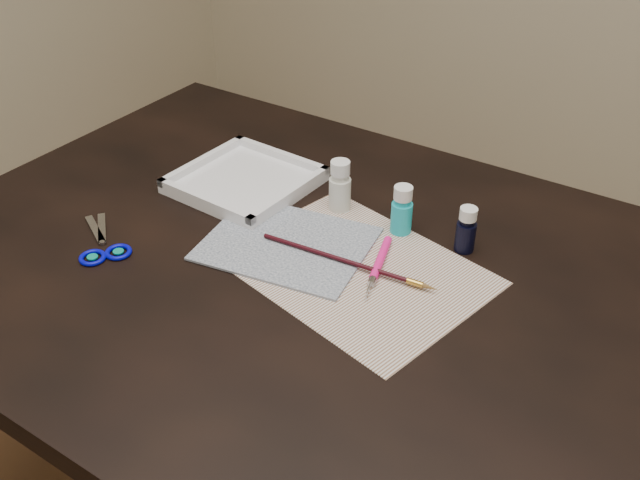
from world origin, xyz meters
The scene contains 10 objects.
table centered at (0.00, 0.00, 0.38)m, with size 1.30×0.90×0.75m, color black.
paper centered at (0.05, 0.02, 0.75)m, with size 0.37×0.28×0.00m, color silver.
canvas centered at (-0.08, 0.02, 0.75)m, with size 0.25×0.20×0.00m, color #15223A.
paint_bottle_white centered at (-0.06, 0.16, 0.80)m, with size 0.04×0.04×0.09m, color silver.
paint_bottle_cyan centered at (0.06, 0.15, 0.79)m, with size 0.03×0.03×0.08m, color #1ABCCE.
paint_bottle_navy centered at (0.16, 0.16, 0.79)m, with size 0.03×0.03×0.08m, color black.
paintbrush centered at (0.03, 0.02, 0.76)m, with size 0.29×0.01×0.01m, color black, non-canonical shape.
craft_knife centered at (0.08, 0.04, 0.76)m, with size 0.16×0.01×0.01m, color #FF1A89, non-canonical shape.
scissors centered at (-0.34, -0.14, 0.75)m, with size 0.16×0.08×0.01m, color silver, non-canonical shape.
palette_tray centered at (-0.25, 0.13, 0.76)m, with size 0.22×0.22×0.03m, color white.
Camera 1 is at (0.48, -0.73, 1.40)m, focal length 40.00 mm.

